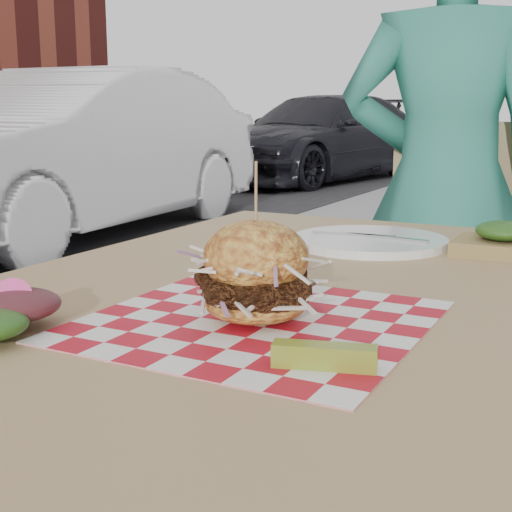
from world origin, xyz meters
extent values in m
imported|color=#2C806D|center=(-0.15, 1.29, 0.77)|extent=(0.62, 0.47, 1.54)
imported|color=white|center=(-3.60, 3.66, 0.65)|extent=(1.63, 4.04, 1.31)
imported|color=black|center=(-3.60, 8.77, 0.60)|extent=(2.48, 4.36, 1.19)
cube|color=tan|center=(-0.11, 0.24, 0.73)|extent=(0.80, 1.20, 0.04)
cylinder|color=#333338|center=(-0.45, 0.78, 0.35)|extent=(0.05, 0.05, 0.71)
cube|color=tan|center=(-0.11, 1.22, 0.45)|extent=(0.48, 0.48, 0.04)
cube|color=tan|center=(-0.15, 1.42, 0.70)|extent=(0.42, 0.11, 0.50)
cylinder|color=#333338|center=(-0.26, 1.02, 0.21)|extent=(0.03, 0.03, 0.43)
cylinder|color=#333338|center=(-0.32, 1.37, 0.21)|extent=(0.03, 0.03, 0.43)
cylinder|color=#333338|center=(0.03, 1.43, 0.21)|extent=(0.03, 0.03, 0.43)
cube|color=red|center=(-0.08, 0.07, 0.75)|extent=(0.36, 0.36, 0.00)
ellipsoid|color=gold|center=(-0.08, 0.07, 0.77)|extent=(0.11, 0.11, 0.04)
ellipsoid|color=brown|center=(-0.08, 0.07, 0.79)|extent=(0.13, 0.12, 0.06)
ellipsoid|color=gold|center=(-0.08, 0.07, 0.82)|extent=(0.12, 0.12, 0.08)
cylinder|color=tan|center=(-0.08, 0.07, 0.88)|extent=(0.00, 0.00, 0.09)
cube|color=olive|center=(0.05, -0.04, 0.76)|extent=(0.10, 0.05, 0.02)
ellipsoid|color=#3F1419|center=(-0.28, -0.10, 0.76)|extent=(0.08, 0.08, 0.03)
ellipsoid|color=#204714|center=(-0.30, -0.07, 0.76)|extent=(0.08, 0.08, 0.03)
cylinder|color=#FA4599|center=(-0.30, -0.08, 0.79)|extent=(0.05, 0.05, 0.04)
cylinder|color=white|center=(-0.11, 0.56, 0.76)|extent=(0.27, 0.27, 0.01)
cube|color=silver|center=(-0.14, 0.56, 0.77)|extent=(0.15, 0.03, 0.00)
cube|color=silver|center=(-0.08, 0.56, 0.77)|extent=(0.15, 0.03, 0.00)
cube|color=olive|center=(0.11, 0.58, 0.76)|extent=(0.15, 0.12, 0.02)
ellipsoid|color=#204714|center=(0.11, 0.58, 0.79)|extent=(0.09, 0.09, 0.03)
camera|label=1|loc=(0.28, -0.61, 0.98)|focal=50.00mm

